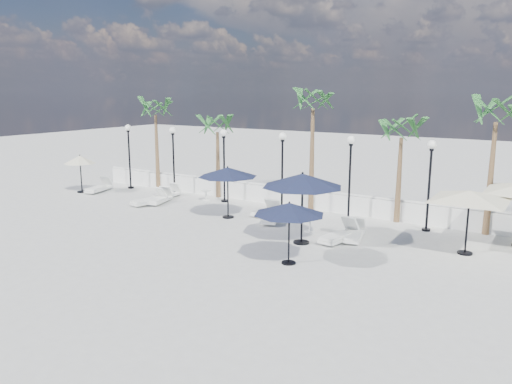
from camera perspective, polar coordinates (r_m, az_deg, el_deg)
The scene contains 29 objects.
ground at distance 19.60m, azimuth -6.44°, elevation -5.85°, with size 100.00×100.00×0.00m, color #A9A8A4.
balustrade at distance 25.56m, azimuth 4.07°, elevation -0.59°, with size 26.00×0.30×1.01m.
lamppost_0 at distance 30.82m, azimuth -14.33°, elevation 4.98°, with size 0.36×0.36×3.84m.
lamppost_1 at distance 28.39m, azimuth -9.43°, elevation 4.64°, with size 0.36×0.36×3.84m.
lamppost_2 at distance 26.21m, azimuth -3.68°, elevation 4.21°, with size 0.36×0.36×3.84m.
lamppost_3 at distance 24.34m, azimuth 3.02°, elevation 3.65°, with size 0.36×0.36×3.84m.
lamppost_4 at distance 22.85m, azimuth 10.71°, elevation 2.94°, with size 0.36×0.36×3.84m.
lamppost_5 at distance 21.83m, azimuth 19.27°, elevation 2.10°, with size 0.36×0.36×3.84m.
palm_0 at distance 30.17m, azimuth -11.42°, elevation 8.86°, with size 2.60×2.60×5.50m.
palm_1 at distance 27.31m, azimuth -4.44°, elevation 7.16°, with size 2.60×2.60×4.70m.
palm_2 at distance 24.27m, azimuth 6.54°, elevation 9.79°, with size 2.60×2.60×6.10m.
palm_3 at distance 22.80m, azimuth 16.30°, elevation 6.35°, with size 2.60×2.60×4.90m.
palm_4 at distance 22.02m, azimuth 25.76°, elevation 7.54°, with size 2.60×2.60×5.70m.
lounger_0 at distance 27.86m, azimuth -10.13°, elevation -0.23°, with size 0.70×1.87×0.69m.
lounger_1 at distance 30.53m, azimuth -17.52°, elevation 0.48°, with size 1.14×2.10×0.75m.
lounger_2 at distance 26.43m, azimuth -12.09°, elevation -0.91°, with size 1.02×2.06×0.74m.
lounger_3 at distance 26.68m, azimuth -10.93°, elevation -0.76°, with size 1.10×2.00×0.71m.
lounger_4 at distance 23.76m, azimuth 0.88°, elevation -2.16°, with size 0.53×1.62×0.61m.
lounger_5 at distance 22.62m, azimuth 1.72°, elevation -2.72°, with size 1.40×2.18×0.78m.
lounger_6 at distance 20.24m, azimuth 11.20°, elevation -4.74°, with size 0.97×1.93×0.69m.
lounger_7 at distance 19.92m, azimuth 9.50°, elevation -4.86°, with size 0.99×2.16×0.78m.
side_table_0 at distance 26.93m, azimuth -5.74°, elevation -0.28°, with size 0.58×0.58×0.56m.
side_table_1 at distance 22.61m, azimuth 2.59°, elevation -2.62°, with size 0.51×0.51×0.50m.
side_table_2 at distance 21.09m, azimuth 6.18°, elevation -3.62°, with size 0.58×0.58×0.56m.
parasol_navy_left at distance 22.91m, azimuth -3.26°, elevation 2.26°, with size 2.75×2.75×2.43m.
parasol_navy_mid at distance 18.99m, azimuth 5.33°, elevation 1.30°, with size 3.14×3.14×2.81m.
parasol_navy_right at distance 16.78m, azimuth 3.82°, elevation -1.96°, with size 2.44×2.44×2.19m.
parasol_cream_sq_b at distance 19.23m, azimuth 23.28°, elevation 0.11°, with size 5.04×5.04×2.53m.
parasol_cream_small at distance 30.47m, azimuth -19.48°, elevation 3.45°, with size 1.80×1.80×2.21m.
Camera 1 is at (11.77, -14.54, 5.84)m, focal length 35.00 mm.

